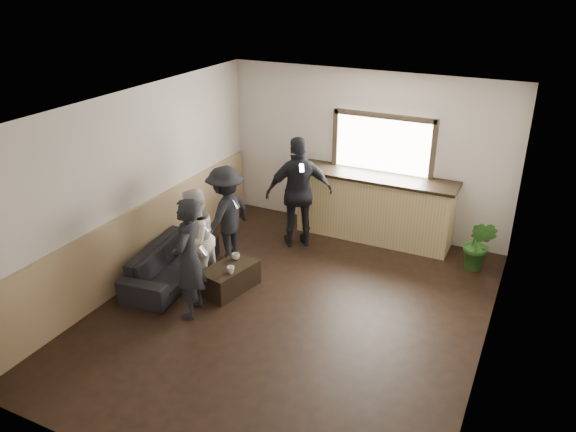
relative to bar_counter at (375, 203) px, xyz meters
The scene contains 12 objects.
ground 2.79m from the bar_counter, 96.35° to the right, with size 5.00×6.00×0.01m, color black.
room_shell 3.00m from the bar_counter, 111.04° to the right, with size 5.01×6.01×2.80m.
bar_counter is the anchor object (origin of this frame).
sofa 3.53m from the bar_counter, 130.43° to the right, with size 1.83×0.72×0.54m, color black.
coffee_table 2.92m from the bar_counter, 117.65° to the right, with size 0.47×0.85×0.38m, color black.
cup_a 2.70m from the bar_counter, 120.44° to the right, with size 0.12×0.12×0.09m, color silver.
cup_b 2.97m from the bar_counter, 114.38° to the right, with size 0.11×0.11×0.10m, color silver.
potted_plant 1.86m from the bar_counter, 12.25° to the right, with size 0.48×0.38×0.87m, color #2D6623.
person_a 3.62m from the bar_counter, 114.19° to the right, with size 0.55×0.70×1.68m.
person_b 3.23m from the bar_counter, 124.46° to the right, with size 0.62×0.77×1.52m.
person_c 2.58m from the bar_counter, 135.31° to the right, with size 0.71×1.09×1.58m.
person_d 1.35m from the bar_counter, 142.74° to the right, with size 1.16×1.00×1.88m.
Camera 1 is at (2.80, -5.84, 4.35)m, focal length 35.00 mm.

